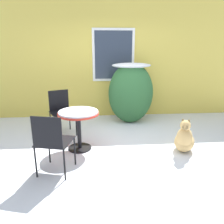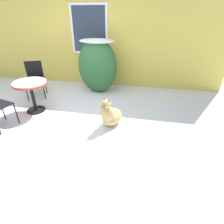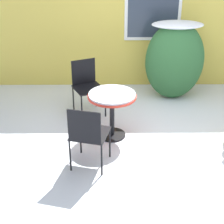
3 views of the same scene
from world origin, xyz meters
The scene contains 7 objects.
ground_plane centered at (0.00, 0.00, 0.00)m, with size 16.00×16.00×0.00m, color white.
house_wall centered at (0.01, 2.20, 1.48)m, with size 8.00×0.10×2.94m.
shrub_left centered at (0.53, 1.55, 0.76)m, with size 1.07×0.62×1.44m.
patio_table centered at (-0.62, 0.15, 0.57)m, with size 0.72×0.72×0.71m.
patio_chair_near_table centered at (-1.04, 0.96, 0.52)m, with size 0.61×0.61×0.91m.
patio_chair_far_side centered at (-0.94, -0.65, 0.52)m, with size 0.56×0.56×0.91m.
dog centered at (1.22, -0.11, 0.23)m, with size 0.52×0.65×0.64m.
Camera 1 is at (-0.33, -3.52, 1.76)m, focal length 35.00 mm.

